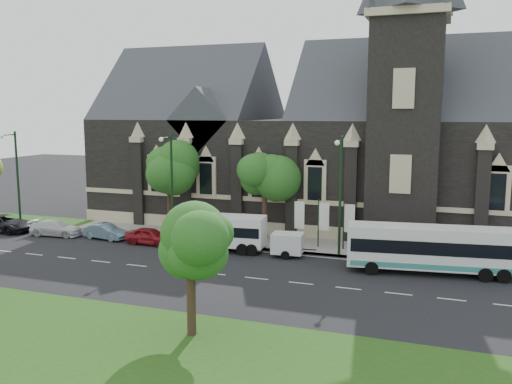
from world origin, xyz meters
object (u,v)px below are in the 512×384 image
at_px(street_lamp_near, 340,189).
at_px(car_far_red, 150,236).
at_px(tree_walk_right, 268,171).
at_px(street_lamp_mid, 171,181).
at_px(tree_walk_left, 172,169).
at_px(shuttle_bus, 220,230).
at_px(street_lamp_far, 16,174).
at_px(banner_flag_left, 297,218).
at_px(banner_flag_right, 347,221).
at_px(sedan, 106,231).
at_px(car_far_black, 5,223).
at_px(car_far_white, 56,228).
at_px(tour_coach, 431,248).
at_px(tree_park_east, 195,242).
at_px(banner_flag_center, 322,219).
at_px(box_trailer, 288,243).

height_order(street_lamp_near, car_far_red, street_lamp_near).
relative_size(tree_walk_right, street_lamp_mid, 0.87).
xyz_separation_m(tree_walk_left, shuttle_bus, (6.63, -4.72, -4.13)).
xyz_separation_m(tree_walk_right, street_lamp_far, (-23.21, -3.62, -0.71)).
height_order(street_lamp_mid, car_far_red, street_lamp_mid).
relative_size(banner_flag_left, banner_flag_right, 1.00).
relative_size(tree_walk_left, sedan, 1.92).
height_order(street_lamp_near, car_far_black, street_lamp_near).
bearing_deg(tree_walk_right, car_far_white, -164.47).
bearing_deg(tree_walk_left, tour_coach, -14.44).
distance_m(street_lamp_far, car_far_red, 15.41).
bearing_deg(banner_flag_right, tree_walk_left, 173.96).
height_order(tour_coach, shuttle_bus, tour_coach).
bearing_deg(car_far_black, car_far_red, -86.58).
bearing_deg(tree_park_east, street_lamp_mid, 121.79).
xyz_separation_m(car_far_red, car_far_white, (-9.35, 0.01, -0.01)).
relative_size(tree_park_east, sedan, 1.57).
relative_size(street_lamp_mid, banner_flag_center, 2.25).
xyz_separation_m(street_lamp_near, shuttle_bus, (-9.17, -1.11, -3.51)).
bearing_deg(car_far_red, banner_flag_right, -77.17).
bearing_deg(street_lamp_mid, tree_walk_right, 26.65).
distance_m(street_lamp_far, shuttle_bus, 21.16).
xyz_separation_m(tree_walk_right, street_lamp_mid, (-7.21, -3.62, -0.71)).
distance_m(tree_walk_right, box_trailer, 7.52).
distance_m(street_lamp_far, banner_flag_center, 28.48).
relative_size(banner_flag_right, sedan, 1.00).
bearing_deg(street_lamp_near, car_far_red, -174.93).
xyz_separation_m(car_far_red, car_far_black, (-14.91, -0.16, 0.06)).
xyz_separation_m(tree_walk_left, street_lamp_far, (-14.20, -3.61, -0.62)).
relative_size(tree_park_east, car_far_white, 1.35).
xyz_separation_m(street_lamp_mid, sedan, (-5.82, -0.98, -4.45)).
distance_m(tree_walk_right, banner_flag_center, 6.36).
distance_m(tour_coach, car_far_black, 36.86).
bearing_deg(tree_park_east, street_lamp_near, 76.89).
relative_size(tree_park_east, street_lamp_near, 0.70).
distance_m(street_lamp_mid, shuttle_bus, 6.08).
bearing_deg(sedan, shuttle_bus, -83.29).
xyz_separation_m(tree_park_east, banner_flag_left, (0.11, 18.32, -2.24)).
height_order(tree_park_east, car_far_red, tree_park_east).
bearing_deg(car_far_white, car_far_red, -96.33).
xyz_separation_m(tree_park_east, box_trailer, (0.21, 15.20, -3.61)).
xyz_separation_m(banner_flag_right, tour_coach, (6.35, -4.08, -0.64)).
bearing_deg(tree_walk_right, street_lamp_mid, -153.35).
bearing_deg(tour_coach, street_lamp_far, 169.32).
distance_m(banner_flag_right, shuttle_bus, 9.95).
relative_size(street_lamp_near, car_far_black, 1.65).
distance_m(banner_flag_left, banner_flag_center, 2.00).
bearing_deg(street_lamp_mid, tour_coach, -6.00).
distance_m(tree_park_east, car_far_red, 19.34).
distance_m(banner_flag_left, tour_coach, 11.14).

